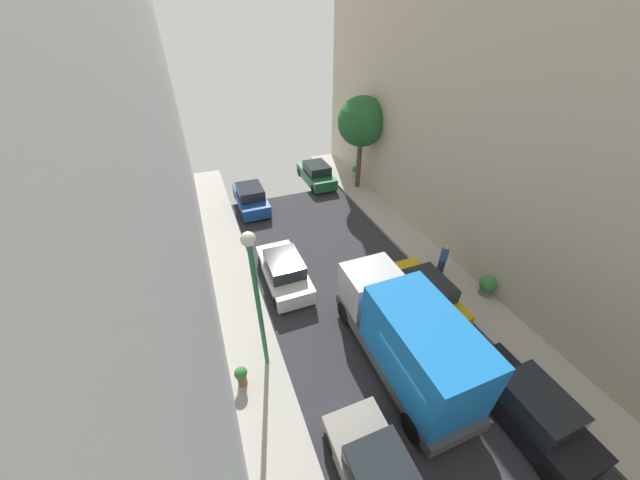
{
  "coord_description": "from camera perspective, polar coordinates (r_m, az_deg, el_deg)",
  "views": [
    {
      "loc": [
        -5.44,
        -4.52,
        11.06
      ],
      "look_at": [
        -0.06,
        9.29,
        0.5
      ],
      "focal_mm": 18.42,
      "sensor_mm": 36.0,
      "label": 1
    }
  ],
  "objects": [
    {
      "name": "lamp_post",
      "position": [
        10.46,
        -11.12,
        -8.01
      ],
      "size": [
        0.44,
        0.44,
        5.87
      ],
      "color": "#26723F",
      "rests_on": "sidewalk_left"
    },
    {
      "name": "sidewalk_right",
      "position": [
        15.82,
        32.08,
        -15.8
      ],
      "size": [
        2.0,
        44.0,
        0.15
      ],
      "primitive_type": "cube",
      "color": "#B7B2A8",
      "rests_on": "ground"
    },
    {
      "name": "parked_car_left_5",
      "position": [
        22.41,
        -11.94,
        7.18
      ],
      "size": [
        1.78,
        4.2,
        1.57
      ],
      "color": "#194799",
      "rests_on": "ground"
    },
    {
      "name": "pedestrian",
      "position": [
        17.06,
        20.61,
        -3.03
      ],
      "size": [
        0.4,
        0.36,
        1.72
      ],
      "color": "#2D334C",
      "rests_on": "sidewalk_right"
    },
    {
      "name": "street_tree_1",
      "position": [
        23.27,
        7.26,
        19.64
      ],
      "size": [
        3.24,
        3.24,
        6.32
      ],
      "color": "brown",
      "rests_on": "sidewalk_right"
    },
    {
      "name": "potted_plant_2",
      "position": [
        26.25,
        6.1,
        11.78
      ],
      "size": [
        0.47,
        0.47,
        0.85
      ],
      "color": "#B2A899",
      "rests_on": "sidewalk_right"
    },
    {
      "name": "parked_car_right_3",
      "position": [
        15.44,
        17.76,
        -8.75
      ],
      "size": [
        1.78,
        4.2,
        1.57
      ],
      "color": "gold",
      "rests_on": "ground"
    },
    {
      "name": "parked_car_left_4",
      "position": [
        15.9,
        -6.23,
        -5.37
      ],
      "size": [
        1.78,
        4.2,
        1.57
      ],
      "color": "white",
      "rests_on": "ground"
    },
    {
      "name": "ground",
      "position": [
        13.13,
        16.64,
        -24.38
      ],
      "size": [
        32.0,
        32.0,
        0.0
      ],
      "primitive_type": "plane",
      "color": "#2D2D33"
    },
    {
      "name": "parked_car_right_4",
      "position": [
        25.34,
        -0.64,
        11.37
      ],
      "size": [
        1.78,
        4.2,
        1.57
      ],
      "color": "#1E6638",
      "rests_on": "ground"
    },
    {
      "name": "potted_plant_0",
      "position": [
        16.93,
        27.06,
        -6.99
      ],
      "size": [
        0.72,
        0.72,
        1.01
      ],
      "color": "slate",
      "rests_on": "sidewalk_right"
    },
    {
      "name": "parked_car_right_2",
      "position": [
        13.42,
        32.57,
        -23.27
      ],
      "size": [
        1.78,
        4.2,
        1.57
      ],
      "color": "black",
      "rests_on": "ground"
    },
    {
      "name": "potted_plant_1",
      "position": [
        12.61,
        -13.53,
        -21.88
      ],
      "size": [
        0.45,
        0.45,
        0.85
      ],
      "color": "brown",
      "rests_on": "sidewalk_left"
    },
    {
      "name": "sidewalk_left",
      "position": [
        11.89,
        -7.08,
        -32.63
      ],
      "size": [
        2.0,
        44.0,
        0.15
      ],
      "primitive_type": "cube",
      "color": "#B7B2A8",
      "rests_on": "ground"
    },
    {
      "name": "delivery_truck",
      "position": [
        12.17,
        14.81,
        -15.84
      ],
      "size": [
        2.26,
        6.6,
        3.38
      ],
      "color": "#4C4C51",
      "rests_on": "ground"
    }
  ]
}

